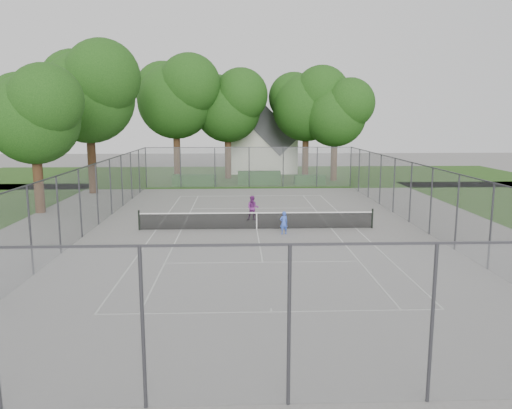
{
  "coord_description": "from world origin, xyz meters",
  "views": [
    {
      "loc": [
        -1.05,
        -26.68,
        6.0
      ],
      "look_at": [
        0.0,
        1.0,
        1.2
      ],
      "focal_mm": 35.0,
      "sensor_mm": 36.0,
      "label": 1
    }
  ],
  "objects_px": {
    "tennis_net": "(257,220)",
    "woman_player": "(253,208)",
    "house": "(261,137)",
    "girl_player": "(284,223)"
  },
  "relations": [
    {
      "from": "tennis_net",
      "to": "girl_player",
      "type": "relative_size",
      "value": 10.63
    },
    {
      "from": "house",
      "to": "girl_player",
      "type": "distance_m",
      "value": 31.2
    },
    {
      "from": "house",
      "to": "girl_player",
      "type": "bearing_deg",
      "value": -90.48
    },
    {
      "from": "girl_player",
      "to": "tennis_net",
      "type": "bearing_deg",
      "value": -60.64
    },
    {
      "from": "girl_player",
      "to": "woman_player",
      "type": "height_order",
      "value": "woman_player"
    },
    {
      "from": "tennis_net",
      "to": "house",
      "type": "xyz_separation_m",
      "value": [
        1.63,
        29.83,
        3.37
      ]
    },
    {
      "from": "tennis_net",
      "to": "girl_player",
      "type": "height_order",
      "value": "girl_player"
    },
    {
      "from": "girl_player",
      "to": "woman_player",
      "type": "relative_size",
      "value": 0.82
    },
    {
      "from": "tennis_net",
      "to": "woman_player",
      "type": "bearing_deg",
      "value": 93.1
    },
    {
      "from": "tennis_net",
      "to": "girl_player",
      "type": "bearing_deg",
      "value": -41.12
    }
  ]
}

